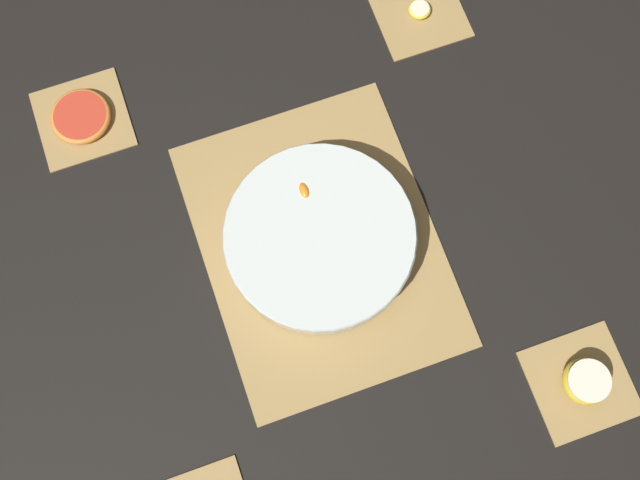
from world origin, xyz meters
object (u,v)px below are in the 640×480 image
apple_half (586,381)px  grapefruit_slice (81,117)px  fruit_salad_bowl (320,238)px  banana_coin_single (420,9)px

apple_half → grapefruit_slice: (0.63, 0.57, -0.01)m
fruit_salad_bowl → apple_half: size_ratio=4.23×
fruit_salad_bowl → grapefruit_slice: fruit_salad_bowl is taller
banana_coin_single → grapefruit_slice: size_ratio=0.39×
grapefruit_slice → fruit_salad_bowl: bearing=-138.1°
fruit_salad_bowl → banana_coin_single: bearing=-42.0°
apple_half → banana_coin_single: 0.64m
apple_half → banana_coin_single: bearing=-0.0°
banana_coin_single → apple_half: bearing=180.0°
apple_half → banana_coin_single: (0.63, -0.00, -0.01)m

